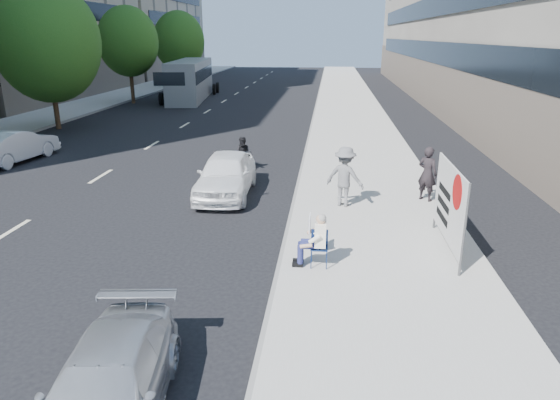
# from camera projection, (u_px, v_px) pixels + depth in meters

# --- Properties ---
(ground) EXTENTS (160.00, 160.00, 0.00)m
(ground) POSITION_uv_depth(u_px,v_px,m) (217.00, 274.00, 11.78)
(ground) COLOR black
(ground) RESTS_ON ground
(near_sidewalk) EXTENTS (5.00, 120.00, 0.15)m
(near_sidewalk) POSITION_uv_depth(u_px,v_px,m) (353.00, 127.00, 30.28)
(near_sidewalk) COLOR #A5A29A
(near_sidewalk) RESTS_ON ground
(far_sidewalk) EXTENTS (4.50, 120.00, 0.15)m
(far_sidewalk) POSITION_uv_depth(u_px,v_px,m) (30.00, 121.00, 32.23)
(far_sidewalk) COLOR #A5A29A
(far_sidewalk) RESTS_ON ground
(tree_far_c) EXTENTS (6.00, 6.00, 8.47)m
(tree_far_c) POSITION_uv_depth(u_px,v_px,m) (47.00, 42.00, 28.50)
(tree_far_c) COLOR #382616
(tree_far_c) RESTS_ON ground
(tree_far_d) EXTENTS (4.80, 4.80, 7.65)m
(tree_far_d) POSITION_uv_depth(u_px,v_px,m) (128.00, 42.00, 39.87)
(tree_far_d) COLOR #382616
(tree_far_d) RESTS_ON ground
(tree_far_e) EXTENTS (5.40, 5.40, 7.89)m
(tree_far_e) POSITION_uv_depth(u_px,v_px,m) (179.00, 41.00, 53.13)
(tree_far_e) COLOR #382616
(tree_far_e) RESTS_ON ground
(seated_protester) EXTENTS (0.83, 1.12, 1.31)m
(seated_protester) POSITION_uv_depth(u_px,v_px,m) (315.00, 237.00, 11.70)
(seated_protester) COLOR navy
(seated_protester) RESTS_ON near_sidewalk
(jogger) EXTENTS (1.42, 1.13, 1.92)m
(jogger) POSITION_uv_depth(u_px,v_px,m) (345.00, 177.00, 15.80)
(jogger) COLOR slate
(jogger) RESTS_ON near_sidewalk
(pedestrian_woman) EXTENTS (0.79, 0.75, 1.81)m
(pedestrian_woman) POSITION_uv_depth(u_px,v_px,m) (427.00, 174.00, 16.34)
(pedestrian_woman) COLOR black
(pedestrian_woman) RESTS_ON near_sidewalk
(protest_banner) EXTENTS (0.08, 3.06, 2.20)m
(protest_banner) POSITION_uv_depth(u_px,v_px,m) (449.00, 203.00, 12.40)
(protest_banner) COLOR #4C4C4C
(protest_banner) RESTS_ON near_sidewalk
(parked_sedan) EXTENTS (2.06, 4.13, 1.15)m
(parked_sedan) POSITION_uv_depth(u_px,v_px,m) (107.00, 389.00, 7.11)
(parked_sedan) COLOR #AEB0B5
(parked_sedan) RESTS_ON ground
(white_sedan_near) EXTENTS (1.90, 4.46, 1.51)m
(white_sedan_near) POSITION_uv_depth(u_px,v_px,m) (226.00, 174.00, 17.42)
(white_sedan_near) COLOR white
(white_sedan_near) RESTS_ON ground
(white_sedan_mid) EXTENTS (2.09, 4.49, 1.42)m
(white_sedan_mid) POSITION_uv_depth(u_px,v_px,m) (14.00, 146.00, 22.05)
(white_sedan_mid) COLOR silver
(white_sedan_mid) RESTS_ON ground
(motorcycle) EXTENTS (0.75, 2.05, 1.42)m
(motorcycle) POSITION_uv_depth(u_px,v_px,m) (244.00, 156.00, 20.59)
(motorcycle) COLOR black
(motorcycle) RESTS_ON ground
(bus) EXTENTS (4.04, 12.31, 3.30)m
(bus) POSITION_uv_depth(u_px,v_px,m) (191.00, 80.00, 43.80)
(bus) COLOR slate
(bus) RESTS_ON ground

